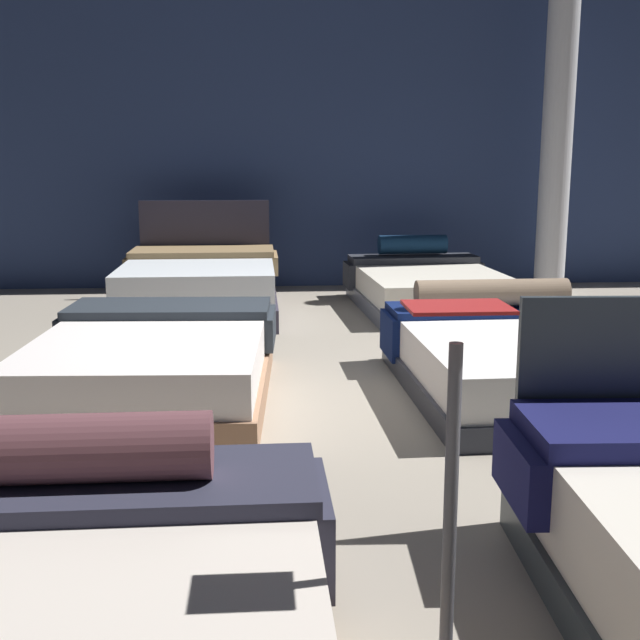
{
  "coord_description": "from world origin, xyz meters",
  "views": [
    {
      "loc": [
        -0.53,
        -5.22,
        1.55
      ],
      "look_at": [
        -0.17,
        -0.4,
        0.57
      ],
      "focal_mm": 44.71,
      "sensor_mm": 36.0,
      "label": 1
    }
  ],
  "objects_px": {
    "bed_3": "(518,360)",
    "bed_5": "(429,288)",
    "bed_2": "(155,365)",
    "bed_4": "(200,285)",
    "support_pillar": "(557,140)",
    "price_sign": "(449,545)"
  },
  "relations": [
    {
      "from": "support_pillar",
      "to": "price_sign",
      "type": "bearing_deg",
      "value": -112.17
    },
    {
      "from": "bed_3",
      "to": "bed_4",
      "type": "distance_m",
      "value": 3.83
    },
    {
      "from": "bed_4",
      "to": "price_sign",
      "type": "distance_m",
      "value": 6.12
    },
    {
      "from": "bed_2",
      "to": "bed_3",
      "type": "relative_size",
      "value": 1.01
    },
    {
      "from": "bed_2",
      "to": "bed_4",
      "type": "xyz_separation_m",
      "value": [
        0.07,
        3.02,
        0.05
      ]
    },
    {
      "from": "bed_3",
      "to": "bed_5",
      "type": "relative_size",
      "value": 1.0
    },
    {
      "from": "bed_2",
      "to": "bed_5",
      "type": "relative_size",
      "value": 1.01
    },
    {
      "from": "bed_5",
      "to": "bed_3",
      "type": "bearing_deg",
      "value": -93.63
    },
    {
      "from": "bed_5",
      "to": "support_pillar",
      "type": "height_order",
      "value": "support_pillar"
    },
    {
      "from": "bed_4",
      "to": "price_sign",
      "type": "relative_size",
      "value": 1.84
    },
    {
      "from": "bed_3",
      "to": "bed_5",
      "type": "bearing_deg",
      "value": 87.77
    },
    {
      "from": "bed_3",
      "to": "bed_5",
      "type": "xyz_separation_m",
      "value": [
        0.04,
        3.08,
        -0.01
      ]
    },
    {
      "from": "bed_3",
      "to": "bed_4",
      "type": "relative_size",
      "value": 1.01
    },
    {
      "from": "bed_2",
      "to": "bed_3",
      "type": "bearing_deg",
      "value": 2.82
    },
    {
      "from": "bed_2",
      "to": "support_pillar",
      "type": "relative_size",
      "value": 0.62
    },
    {
      "from": "bed_4",
      "to": "support_pillar",
      "type": "xyz_separation_m",
      "value": [
        3.98,
        0.9,
        1.47
      ]
    },
    {
      "from": "bed_4",
      "to": "support_pillar",
      "type": "height_order",
      "value": "support_pillar"
    },
    {
      "from": "bed_2",
      "to": "bed_4",
      "type": "relative_size",
      "value": 1.02
    },
    {
      "from": "bed_5",
      "to": "bed_2",
      "type": "bearing_deg",
      "value": -131.46
    },
    {
      "from": "bed_2",
      "to": "bed_3",
      "type": "xyz_separation_m",
      "value": [
        2.41,
        -0.01,
        -0.01
      ]
    },
    {
      "from": "bed_2",
      "to": "support_pillar",
      "type": "bearing_deg",
      "value": 47.08
    },
    {
      "from": "support_pillar",
      "to": "bed_4",
      "type": "bearing_deg",
      "value": -167.23
    }
  ]
}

